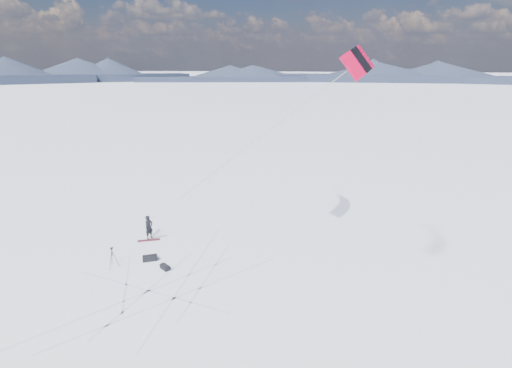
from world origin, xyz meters
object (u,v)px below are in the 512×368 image
at_px(tripod, 112,254).
at_px(gear_bag_b, 165,267).
at_px(snowboard, 149,240).
at_px(snowkiter, 150,239).
at_px(gear_bag_a, 150,258).

distance_m(tripod, gear_bag_b, 3.39).
bearing_deg(snowboard, snowkiter, 77.73).
relative_size(gear_bag_a, gear_bag_b, 1.25).
xyz_separation_m(snowkiter, snowboard, (0.11, -0.29, 0.02)).
relative_size(snowboard, gear_bag_b, 1.98).
xyz_separation_m(snowboard, tripod, (0.26, -3.89, 0.85)).
xyz_separation_m(snowkiter, gear_bag_b, (3.54, -3.23, 0.14)).
xyz_separation_m(snowkiter, gear_bag_a, (2.00, -2.67, 0.18)).
distance_m(snowboard, tripod, 4.00).
height_order(snowkiter, gear_bag_a, snowkiter).
bearing_deg(snowkiter, gear_bag_b, -120.07).
bearing_deg(gear_bag_b, tripod, -139.30).
xyz_separation_m(tripod, gear_bag_b, (3.17, 0.95, -0.73)).
distance_m(snowkiter, gear_bag_b, 4.80).
xyz_separation_m(gear_bag_a, gear_bag_b, (1.54, -0.56, -0.04)).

